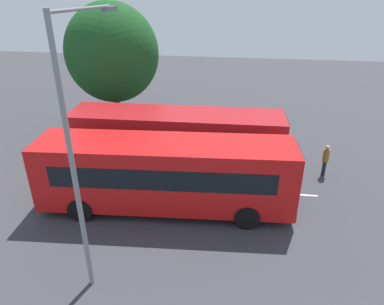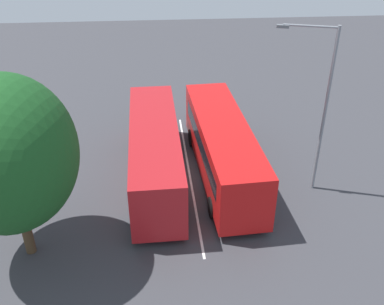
% 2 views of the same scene
% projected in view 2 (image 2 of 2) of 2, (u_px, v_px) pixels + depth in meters
% --- Properties ---
extents(ground_plane, '(67.53, 67.53, 0.00)m').
position_uv_depth(ground_plane, '(189.00, 174.00, 25.33)').
color(ground_plane, '#38383D').
extents(bus_far_left, '(11.27, 3.27, 3.27)m').
position_uv_depth(bus_far_left, '(223.00, 147.00, 24.34)').
color(bus_far_left, red).
rests_on(bus_far_left, ground).
extents(bus_center_left, '(11.19, 2.92, 3.27)m').
position_uv_depth(bus_center_left, '(155.00, 151.00, 23.94)').
color(bus_center_left, '#AD191E').
rests_on(bus_center_left, ground).
extents(pedestrian, '(0.37, 0.37, 1.74)m').
position_uv_depth(pedestrian, '(149.00, 104.00, 30.97)').
color(pedestrian, '#232833').
rests_on(pedestrian, ground).
extents(street_lamp, '(0.93, 2.75, 8.81)m').
position_uv_depth(street_lamp, '(321.00, 102.00, 21.60)').
color(street_lamp, gray).
rests_on(street_lamp, ground).
extents(depot_tree, '(6.12, 5.51, 8.34)m').
position_uv_depth(depot_tree, '(7.00, 154.00, 17.33)').
color(depot_tree, '#4C3823').
rests_on(depot_tree, ground).
extents(lane_stripe_outer_left, '(13.60, 0.45, 0.01)m').
position_uv_depth(lane_stripe_outer_left, '(189.00, 173.00, 25.33)').
color(lane_stripe_outer_left, silver).
rests_on(lane_stripe_outer_left, ground).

